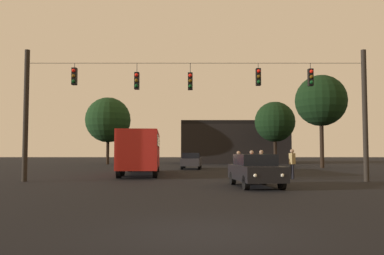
% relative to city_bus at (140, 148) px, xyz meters
% --- Properties ---
extents(ground_plane, '(168.00, 168.00, 0.00)m').
position_rel_city_bus_xyz_m(ground_plane, '(3.86, 3.62, -1.87)').
color(ground_plane, black).
rests_on(ground_plane, ground).
extents(overhead_signal_span, '(19.06, 0.44, 7.31)m').
position_rel_city_bus_xyz_m(overhead_signal_span, '(3.84, -6.93, 2.44)').
color(overhead_signal_span, black).
rests_on(overhead_signal_span, ground).
extents(city_bus, '(3.23, 11.14, 3.00)m').
position_rel_city_bus_xyz_m(city_bus, '(0.00, 0.00, 0.00)').
color(city_bus, '#B21E19').
rests_on(city_bus, ground).
extents(car_near_right, '(2.22, 4.47, 1.52)m').
position_rel_city_bus_xyz_m(car_near_right, '(6.63, -10.28, -1.07)').
color(car_near_right, black).
rests_on(car_near_right, ground).
extents(car_far_left, '(2.03, 4.41, 1.52)m').
position_rel_city_bus_xyz_m(car_far_left, '(3.62, 9.09, -1.07)').
color(car_far_left, '#2D2D33').
rests_on(car_far_left, ground).
extents(pedestrian_crossing_left, '(0.34, 0.42, 1.79)m').
position_rel_city_bus_xyz_m(pedestrian_crossing_left, '(9.69, -4.88, -0.84)').
color(pedestrian_crossing_left, black).
rests_on(pedestrian_crossing_left, ground).
extents(pedestrian_crossing_center, '(0.32, 0.41, 1.52)m').
position_rel_city_bus_xyz_m(pedestrian_crossing_center, '(8.15, -2.50, -1.02)').
color(pedestrian_crossing_center, black).
rests_on(pedestrian_crossing_center, ground).
extents(pedestrian_crossing_right, '(0.31, 0.40, 1.73)m').
position_rel_city_bus_xyz_m(pedestrian_crossing_right, '(7.59, -6.33, -0.88)').
color(pedestrian_crossing_right, black).
rests_on(pedestrian_crossing_right, ground).
extents(pedestrian_near_bus, '(0.35, 0.42, 1.67)m').
position_rel_city_bus_xyz_m(pedestrian_near_bus, '(6.48, -4.76, -0.92)').
color(pedestrian_near_bus, black).
rests_on(pedestrian_near_bus, ground).
extents(pedestrian_trailing, '(0.36, 0.42, 1.71)m').
position_rel_city_bus_xyz_m(pedestrian_trailing, '(7.19, -5.34, -0.89)').
color(pedestrian_trailing, black).
rests_on(pedestrian_trailing, ground).
extents(corner_building, '(14.53, 11.85, 5.78)m').
position_rel_city_bus_xyz_m(corner_building, '(9.49, 29.77, 1.02)').
color(corner_building, black).
rests_on(corner_building, ground).
extents(tree_left_silhouette, '(5.80, 5.80, 8.61)m').
position_rel_city_bus_xyz_m(tree_left_silhouette, '(-7.14, 22.67, 3.84)').
color(tree_left_silhouette, black).
rests_on(tree_left_silhouette, ground).
extents(tree_behind_building, '(4.85, 4.85, 7.66)m').
position_rel_city_bus_xyz_m(tree_behind_building, '(13.66, 19.40, 3.35)').
color(tree_behind_building, black).
rests_on(tree_behind_building, ground).
extents(tree_right_far, '(5.15, 5.15, 9.35)m').
position_rel_city_bus_xyz_m(tree_right_far, '(16.67, 11.26, 4.88)').
color(tree_right_far, black).
rests_on(tree_right_far, ground).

